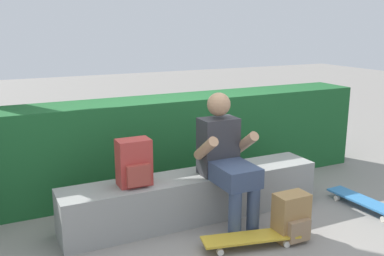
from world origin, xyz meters
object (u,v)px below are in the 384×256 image
at_px(skateboard_beside_bench, 365,202).
at_px(backpack_on_bench, 134,163).
at_px(backpack_on_ground, 292,218).
at_px(bench_main, 195,196).
at_px(person_skater, 226,156).
at_px(skateboard_near_person, 251,238).

relative_size(skateboard_beside_bench, backpack_on_bench, 2.02).
bearing_deg(skateboard_beside_bench, backpack_on_ground, -170.35).
height_order(bench_main, skateboard_beside_bench, bench_main).
height_order(skateboard_beside_bench, backpack_on_bench, backpack_on_bench).
distance_m(bench_main, backpack_on_bench, 0.70).
bearing_deg(person_skater, bench_main, 135.37).
height_order(person_skater, backpack_on_bench, person_skater).
distance_m(skateboard_near_person, skateboard_beside_bench, 1.41).
bearing_deg(skateboard_near_person, bench_main, 103.68).
distance_m(skateboard_beside_bench, backpack_on_bench, 2.28).
bearing_deg(backpack_on_ground, backpack_on_bench, 147.12).
xyz_separation_m(bench_main, skateboard_beside_bench, (1.57, -0.55, -0.14)).
relative_size(person_skater, backpack_on_ground, 2.93).
xyz_separation_m(bench_main, person_skater, (0.21, -0.20, 0.41)).
bearing_deg(bench_main, skateboard_beside_bench, -19.42).
relative_size(bench_main, skateboard_beside_bench, 3.04).
distance_m(skateboard_near_person, backpack_on_bench, 1.14).
bearing_deg(skateboard_near_person, skateboard_beside_bench, 5.49).
xyz_separation_m(person_skater, backpack_on_ground, (0.33, -0.53, -0.43)).
bearing_deg(skateboard_beside_bench, person_skater, 165.63).
relative_size(person_skater, backpack_on_bench, 2.93).
bearing_deg(bench_main, backpack_on_bench, -179.06).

